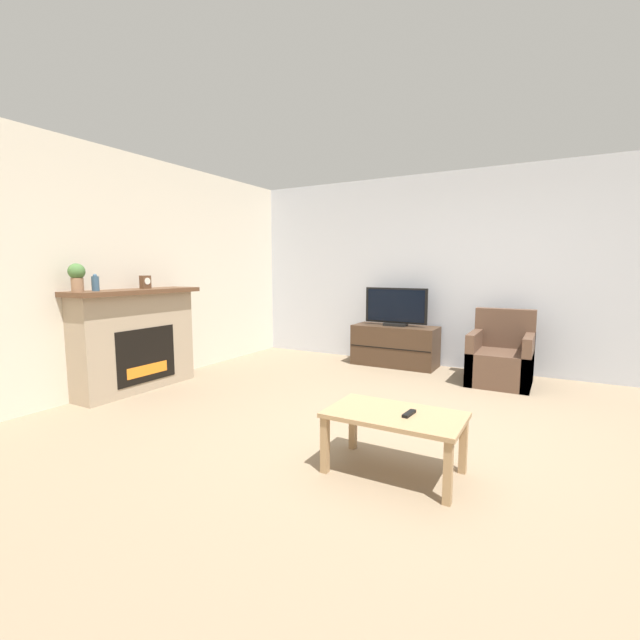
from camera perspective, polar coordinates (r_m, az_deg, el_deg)
The scene contains 12 objects.
ground_plane at distance 3.71m, azimuth 13.24°, elevation -15.26°, with size 24.00×24.00×0.00m, color #89755B.
wall_back at distance 6.17m, azimuth 20.84°, elevation 6.11°, with size 12.00×0.06×2.70m.
wall_left at distance 5.50m, azimuth -23.80°, elevation 5.93°, with size 0.06×12.00×2.70m.
fireplace at distance 5.30m, azimuth -23.38°, elevation -2.36°, with size 0.47×1.51×1.16m.
mantel_vase_left at distance 4.96m, azimuth -27.77°, elevation 4.38°, with size 0.07×0.07×0.18m.
mantel_clock at distance 5.32m, azimuth -22.30°, elevation 4.70°, with size 0.08×0.11×0.15m.
potted_plant at distance 4.86m, azimuth -29.68°, elevation 5.17°, with size 0.16×0.16×0.28m.
tv_stand at distance 6.23m, azimuth 9.97°, elevation -3.38°, with size 1.18×0.50×0.57m.
tv at distance 6.15m, azimuth 10.07°, elevation 1.55°, with size 0.91×0.18×0.54m.
armchair at distance 5.64m, azimuth 22.96°, elevation -4.89°, with size 0.70×0.76×0.89m.
coffee_table at distance 3.00m, azimuth 9.91°, elevation -13.16°, with size 0.90×0.53×0.42m.
remote at distance 2.95m, azimuth 11.79°, elevation -12.12°, with size 0.05×0.15×0.02m.
Camera 1 is at (0.92, -3.31, 1.39)m, focal length 24.00 mm.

